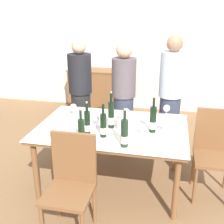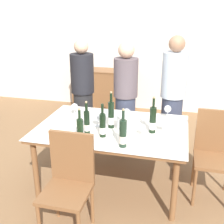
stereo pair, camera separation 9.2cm
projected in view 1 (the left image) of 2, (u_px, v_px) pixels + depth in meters
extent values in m
plane|color=olive|center=(112.00, 183.00, 3.41)|extent=(12.00, 12.00, 0.00)
cube|color=silver|center=(142.00, 40.00, 5.47)|extent=(8.00, 0.10, 2.80)
cube|color=brown|center=(100.00, 90.00, 5.72)|extent=(1.22, 0.44, 0.81)
cube|color=brown|center=(100.00, 70.00, 5.57)|extent=(1.26, 0.46, 0.02)
cylinder|color=brown|center=(36.00, 172.00, 3.01)|extent=(0.06, 0.06, 0.70)
cylinder|color=brown|center=(176.00, 189.00, 2.72)|extent=(0.06, 0.06, 0.70)
cylinder|color=brown|center=(67.00, 135.00, 3.86)|extent=(0.06, 0.06, 0.70)
cylinder|color=brown|center=(176.00, 146.00, 3.57)|extent=(0.06, 0.06, 0.70)
cube|color=brown|center=(112.00, 129.00, 3.16)|extent=(1.63, 1.09, 0.04)
cube|color=white|center=(112.00, 127.00, 3.15)|extent=(1.66, 1.12, 0.01)
cylinder|color=white|center=(126.00, 122.00, 3.05)|extent=(0.20, 0.20, 0.18)
cylinder|color=white|center=(126.00, 114.00, 3.02)|extent=(0.21, 0.21, 0.01)
cylinder|color=black|center=(103.00, 125.00, 2.88)|extent=(0.07, 0.07, 0.25)
cylinder|color=white|center=(103.00, 130.00, 2.90)|extent=(0.07, 0.07, 0.07)
cylinder|color=black|center=(103.00, 109.00, 2.81)|extent=(0.03, 0.03, 0.11)
cylinder|color=black|center=(111.00, 115.00, 3.09)|extent=(0.07, 0.07, 0.30)
cylinder|color=white|center=(111.00, 121.00, 3.11)|extent=(0.07, 0.07, 0.08)
cylinder|color=black|center=(111.00, 98.00, 3.02)|extent=(0.03, 0.03, 0.10)
cylinder|color=tan|center=(111.00, 92.00, 2.99)|extent=(0.02, 0.02, 0.02)
cylinder|color=black|center=(87.00, 123.00, 2.94)|extent=(0.06, 0.06, 0.25)
cylinder|color=silver|center=(87.00, 128.00, 2.96)|extent=(0.06, 0.06, 0.07)
cylinder|color=black|center=(87.00, 107.00, 2.88)|extent=(0.03, 0.03, 0.09)
cylinder|color=tan|center=(87.00, 102.00, 2.86)|extent=(0.02, 0.02, 0.02)
cylinder|color=black|center=(153.00, 120.00, 2.98)|extent=(0.07, 0.07, 0.28)
cylinder|color=silver|center=(153.00, 125.00, 3.00)|extent=(0.07, 0.07, 0.08)
cylinder|color=black|center=(154.00, 102.00, 2.91)|extent=(0.03, 0.03, 0.10)
cylinder|color=tan|center=(154.00, 97.00, 2.89)|extent=(0.02, 0.02, 0.02)
cylinder|color=#1E3323|center=(125.00, 133.00, 2.67)|extent=(0.07, 0.07, 0.27)
cylinder|color=silver|center=(124.00, 139.00, 2.69)|extent=(0.07, 0.07, 0.08)
cylinder|color=#1E3323|center=(125.00, 115.00, 2.60)|extent=(0.03, 0.03, 0.10)
cylinder|color=tan|center=(125.00, 109.00, 2.58)|extent=(0.02, 0.02, 0.02)
cylinder|color=black|center=(81.00, 132.00, 2.74)|extent=(0.06, 0.06, 0.25)
cylinder|color=silver|center=(82.00, 137.00, 2.76)|extent=(0.07, 0.07, 0.07)
cylinder|color=black|center=(81.00, 115.00, 2.68)|extent=(0.03, 0.03, 0.10)
cylinder|color=tan|center=(80.00, 109.00, 2.65)|extent=(0.02, 0.02, 0.02)
cylinder|color=white|center=(74.00, 115.00, 3.49)|extent=(0.07, 0.07, 0.00)
cylinder|color=white|center=(74.00, 112.00, 3.47)|extent=(0.01, 0.01, 0.07)
sphere|color=white|center=(73.00, 107.00, 3.45)|extent=(0.08, 0.08, 0.08)
cylinder|color=white|center=(126.00, 120.00, 3.33)|extent=(0.07, 0.07, 0.00)
cylinder|color=white|center=(126.00, 117.00, 3.32)|extent=(0.01, 0.01, 0.07)
sphere|color=white|center=(126.00, 112.00, 3.29)|extent=(0.09, 0.09, 0.09)
cylinder|color=white|center=(97.00, 126.00, 3.17)|extent=(0.07, 0.07, 0.00)
cylinder|color=white|center=(97.00, 123.00, 3.16)|extent=(0.01, 0.01, 0.07)
sphere|color=white|center=(97.00, 118.00, 3.14)|extent=(0.09, 0.09, 0.09)
cylinder|color=white|center=(166.00, 117.00, 3.43)|extent=(0.06, 0.06, 0.00)
cylinder|color=white|center=(166.00, 114.00, 3.42)|extent=(0.01, 0.01, 0.08)
sphere|color=white|center=(167.00, 108.00, 3.39)|extent=(0.08, 0.08, 0.08)
cylinder|color=white|center=(143.00, 135.00, 2.94)|extent=(0.06, 0.06, 0.00)
cylinder|color=white|center=(143.00, 132.00, 2.92)|extent=(0.01, 0.01, 0.07)
sphere|color=white|center=(143.00, 127.00, 2.90)|extent=(0.07, 0.07, 0.07)
cylinder|color=white|center=(163.00, 131.00, 3.05)|extent=(0.07, 0.07, 0.00)
cylinder|color=white|center=(163.00, 128.00, 3.03)|extent=(0.01, 0.01, 0.07)
sphere|color=white|center=(164.00, 122.00, 3.01)|extent=(0.07, 0.07, 0.07)
cylinder|color=brown|center=(59.00, 200.00, 2.78)|extent=(0.03, 0.03, 0.43)
cylinder|color=brown|center=(94.00, 205.00, 2.71)|extent=(0.03, 0.03, 0.43)
cube|color=brown|center=(68.00, 194.00, 2.50)|extent=(0.42, 0.42, 0.04)
cube|color=brown|center=(74.00, 157.00, 2.58)|extent=(0.42, 0.04, 0.50)
cylinder|color=brown|center=(195.00, 186.00, 2.98)|extent=(0.03, 0.03, 0.45)
cylinder|color=brown|center=(193.00, 168.00, 3.32)|extent=(0.03, 0.03, 0.45)
cube|color=brown|center=(214.00, 159.00, 3.02)|extent=(0.42, 0.42, 0.04)
cube|color=brown|center=(215.00, 130.00, 3.11)|extent=(0.42, 0.04, 0.49)
cylinder|color=#262628|center=(82.00, 120.00, 4.19)|extent=(0.28, 0.28, 0.85)
cylinder|color=black|center=(80.00, 74.00, 3.94)|extent=(0.33, 0.33, 0.55)
sphere|color=#DBAD89|center=(79.00, 47.00, 3.81)|extent=(0.20, 0.20, 0.20)
cylinder|color=#383F56|center=(123.00, 124.00, 4.03)|extent=(0.28, 0.28, 0.85)
cylinder|color=#594C51|center=(124.00, 78.00, 3.79)|extent=(0.33, 0.33, 0.52)
sphere|color=#DBAD89|center=(124.00, 50.00, 3.66)|extent=(0.22, 0.22, 0.22)
cylinder|color=#383F56|center=(168.00, 126.00, 3.93)|extent=(0.28, 0.28, 0.88)
cylinder|color=silver|center=(172.00, 75.00, 3.68)|extent=(0.33, 0.33, 0.59)
sphere|color=#A37556|center=(175.00, 44.00, 3.53)|extent=(0.21, 0.21, 0.21)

